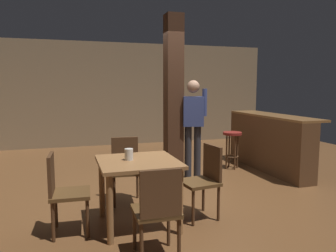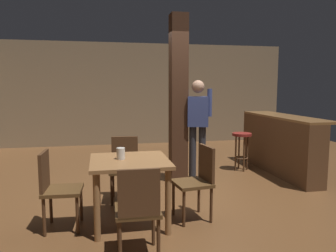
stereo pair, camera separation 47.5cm
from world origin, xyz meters
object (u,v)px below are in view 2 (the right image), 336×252
Objects in this scene: dining_table at (130,171)px; bar_counter at (279,144)px; bar_stool_near at (242,142)px; chair_south at (138,207)px; standing_person at (198,123)px; napkin_cup at (121,154)px; chair_east at (198,178)px; chair_west at (56,186)px; chair_north at (125,165)px.

dining_table is 0.39× the size of bar_counter.
dining_table is 3.11m from bar_stool_near.
standing_person is (1.27, 2.33, 0.50)m from chair_south.
chair_south is 6.67× the size of napkin_cup.
standing_person is at bearing 61.34° from chair_south.
standing_person reaches higher than dining_table.
standing_person is at bearing 46.69° from napkin_cup.
napkin_cup is at bearing -133.31° from standing_person.
chair_east is 1.16m from chair_south.
chair_east is 1.23× the size of bar_stool_near.
standing_person reaches higher than bar_stool_near.
chair_south is at bearing -45.41° from chair_west.
dining_table is 3.42m from bar_counter.
napkin_cup is 0.18× the size of bar_stool_near.
chair_north is 0.52× the size of standing_person.
chair_east reaches higher than bar_stool_near.
bar_counter is (2.94, 0.90, 0.04)m from chair_north.
bar_counter is (3.77, 1.73, 0.04)m from chair_west.
chair_west is 1.00× the size of chair_east.
dining_table reaches higher than bar_stool_near.
chair_west and chair_south have the same top height.
bar_counter reaches higher than dining_table.
standing_person is 2.37× the size of bar_stool_near.
chair_west is at bearing 134.59° from chair_south.
dining_table is 1.01× the size of chair_east.
dining_table is 0.85m from chair_north.
dining_table is 1.01× the size of chair_west.
chair_east is at bearing -1.10° from dining_table.
dining_table is 0.23m from napkin_cup.
chair_west is 2.62m from standing_person.
chair_north is at bearing 82.88° from napkin_cup.
chair_north is (-0.82, 0.86, 0.00)m from chair_east.
bar_stool_near is at bearing 51.11° from chair_south.
chair_west is 4.15m from bar_counter.
chair_north is (0.00, 0.84, -0.13)m from dining_table.
bar_counter reaches higher than napkin_cup.
napkin_cup is 3.50m from bar_counter.
chair_east is at bearing -46.12° from chair_north.
bar_stool_near is (-0.61, 0.31, 0.00)m from bar_counter.
chair_east is 0.52× the size of standing_person.
bar_counter is 0.68m from bar_stool_near.
chair_north is 3.07m from bar_counter.
dining_table is at bearing 90.06° from chair_south.
chair_south is 3.91m from bar_counter.
standing_person reaches higher than chair_north.
chair_east is at bearing -3.30° from napkin_cup.
napkin_cup is at bearing 96.51° from chair_south.
chair_south is at bearing -135.13° from chair_east.
dining_table is at bearing -90.11° from chair_north.
bar_counter is (2.11, 1.76, 0.04)m from chair_east.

